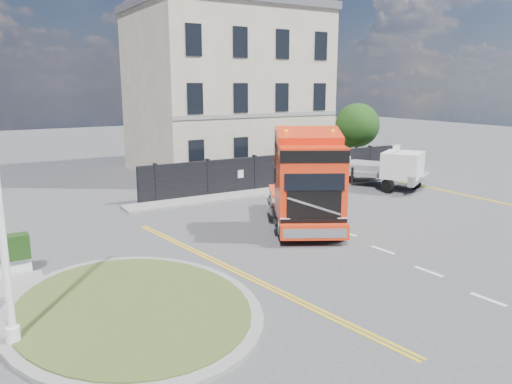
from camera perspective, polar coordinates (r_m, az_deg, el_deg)
ground at (r=19.91m, az=3.07°, el=-5.67°), size 120.00×120.00×0.00m
traffic_island at (r=14.53m, az=-14.00°, el=-12.65°), size 6.80×6.80×0.17m
hoarding_fence at (r=30.51m, az=3.96°, el=2.52°), size 18.80×0.25×2.00m
georgian_building at (r=36.25m, az=-3.54°, el=11.63°), size 12.30×10.30×12.80m
tree at (r=37.50m, az=11.25°, el=7.27°), size 3.20×3.20×4.80m
pavement_far at (r=29.65m, az=4.04°, el=0.39°), size 20.00×1.60×0.12m
truck at (r=21.20m, az=5.84°, el=0.67°), size 5.68×7.44×4.23m
flatbed_pickup at (r=30.65m, az=15.47°, el=2.60°), size 4.65×6.08×2.29m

